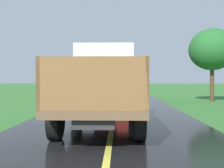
# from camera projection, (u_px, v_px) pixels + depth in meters

# --- Properties ---
(banana_truck_near) EXTENTS (2.38, 5.82, 2.80)m
(banana_truck_near) POSITION_uv_depth(u_px,v_px,m) (103.00, 84.00, 9.22)
(banana_truck_near) COLOR #2D2D30
(banana_truck_near) RESTS_ON road_surface
(banana_truck_far) EXTENTS (2.38, 5.81, 2.80)m
(banana_truck_far) POSITION_uv_depth(u_px,v_px,m) (116.00, 81.00, 19.81)
(banana_truck_far) COLOR #2D2D30
(banana_truck_far) RESTS_ON road_surface
(roadside_tree_near_left) EXTENTS (3.29, 3.29, 5.21)m
(roadside_tree_near_left) POSITION_uv_depth(u_px,v_px,m) (212.00, 50.00, 19.32)
(roadside_tree_near_left) COLOR #4C3823
(roadside_tree_near_left) RESTS_ON ground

